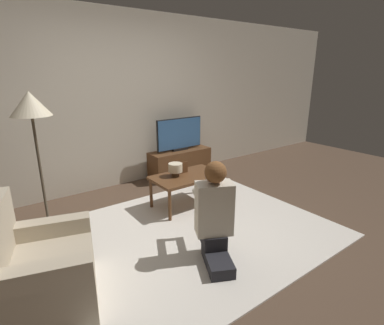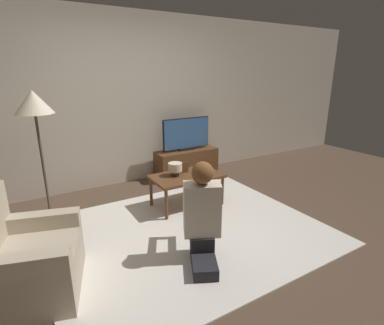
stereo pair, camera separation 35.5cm
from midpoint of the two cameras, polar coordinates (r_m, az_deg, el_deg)
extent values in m
plane|color=brown|center=(3.47, 2.21, -13.17)|extent=(10.00, 10.00, 0.00)
cube|color=beige|center=(4.75, -10.67, 11.45)|extent=(10.00, 0.06, 2.60)
cube|color=silver|center=(3.46, 2.21, -13.06)|extent=(2.94, 2.37, 0.02)
cube|color=brown|center=(5.13, 0.94, -0.07)|extent=(1.07, 0.37, 0.46)
cube|color=black|center=(5.07, 0.95, 2.61)|extent=(0.29, 0.08, 0.04)
cube|color=black|center=(5.01, 0.92, 5.55)|extent=(0.86, 0.03, 0.52)
cube|color=#38669E|center=(5.01, 0.97, 5.54)|extent=(0.83, 0.04, 0.49)
cube|color=brown|center=(3.92, 1.58, -2.70)|extent=(0.91, 0.54, 0.04)
cylinder|color=brown|center=(3.62, -2.10, -8.18)|extent=(0.04, 0.04, 0.40)
cylinder|color=brown|center=(4.05, 8.30, -5.50)|extent=(0.04, 0.04, 0.40)
cylinder|color=brown|center=(4.00, -5.28, -5.73)|extent=(0.04, 0.04, 0.40)
cylinder|color=brown|center=(4.39, 4.55, -3.56)|extent=(0.04, 0.04, 0.40)
cylinder|color=#4C4233|center=(4.03, -22.96, -9.79)|extent=(0.28, 0.28, 0.03)
cylinder|color=#4C4233|center=(3.77, -24.28, 0.53)|extent=(0.03, 0.03, 1.48)
cone|color=beige|center=(3.65, -25.55, 10.35)|extent=(0.41, 0.41, 0.26)
cube|color=#B7A88E|center=(2.80, -25.00, -18.26)|extent=(0.93, 0.97, 0.41)
cube|color=#B7A88E|center=(2.50, -26.54, -21.23)|extent=(0.75, 0.34, 0.55)
cube|color=#B7A88E|center=(3.04, -24.14, -13.63)|extent=(0.75, 0.34, 0.55)
cube|color=#232328|center=(2.90, 5.91, -18.37)|extent=(0.39, 0.49, 0.11)
cube|color=#232328|center=(2.97, 5.39, -14.51)|extent=(0.30, 0.31, 0.14)
cube|color=beige|center=(2.81, 5.58, -8.91)|extent=(0.39, 0.33, 0.51)
sphere|color=tan|center=(2.68, 5.79, -2.15)|extent=(0.20, 0.20, 0.20)
sphere|color=brown|center=(2.66, 5.88, -2.00)|extent=(0.20, 0.20, 0.20)
cube|color=black|center=(3.14, 4.44, -5.53)|extent=(0.13, 0.10, 0.04)
cylinder|color=beige|center=(3.04, 6.69, -6.33)|extent=(0.20, 0.30, 0.07)
cylinder|color=beige|center=(3.01, 2.86, -6.48)|extent=(0.20, 0.30, 0.07)
cube|color=brown|center=(3.98, 1.13, -0.95)|extent=(0.11, 0.01, 0.15)
cylinder|color=#4C3823|center=(3.89, -0.61, -2.10)|extent=(0.10, 0.10, 0.06)
cylinder|color=beige|center=(3.86, -0.61, -0.91)|extent=(0.18, 0.18, 0.11)
camera|label=1|loc=(0.18, -87.39, 0.81)|focal=28.00mm
camera|label=2|loc=(0.18, 92.61, -0.81)|focal=28.00mm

